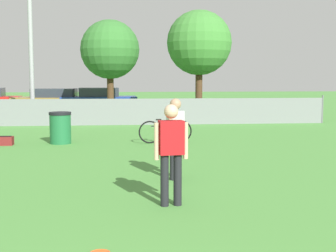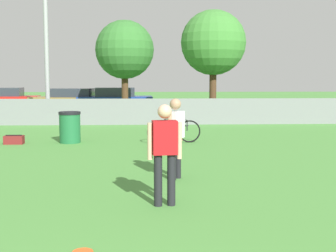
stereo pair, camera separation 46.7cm
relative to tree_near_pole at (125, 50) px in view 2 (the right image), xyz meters
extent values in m
cube|color=gray|center=(-0.31, -3.13, -2.73)|extent=(19.05, 0.03, 1.10)
cylinder|color=#9E9EA3|center=(-3.43, -1.28, 1.23)|extent=(0.20, 0.20, 9.01)
cylinder|color=#4C331E|center=(0.00, 0.00, -2.15)|extent=(0.32, 0.32, 2.25)
sphere|color=#33702D|center=(0.00, 0.00, 0.02)|extent=(2.81, 2.81, 2.81)
cylinder|color=#4C331E|center=(4.08, -1.29, -2.06)|extent=(0.32, 0.32, 2.44)
sphere|color=#3D7F33|center=(4.08, -1.29, 0.27)|extent=(2.96, 2.96, 2.96)
cylinder|color=black|center=(1.21, -15.52, -2.87)|extent=(0.13, 0.13, 0.82)
cylinder|color=black|center=(1.42, -15.49, -2.87)|extent=(0.13, 0.13, 0.82)
cube|color=#B21419|center=(1.32, -15.51, -2.20)|extent=(0.40, 0.27, 0.53)
sphere|color=#D8AD8C|center=(1.32, -15.51, -1.80)|extent=(0.22, 0.22, 0.22)
cylinder|color=#D8AD8C|center=(1.09, -15.54, -2.25)|extent=(0.08, 0.08, 0.57)
cylinder|color=#D8AD8C|center=(1.55, -15.48, -2.25)|extent=(0.08, 0.08, 0.57)
cylinder|color=black|center=(1.54, -13.70, -2.87)|extent=(0.13, 0.13, 0.82)
cylinder|color=black|center=(1.66, -13.52, -2.87)|extent=(0.13, 0.13, 0.82)
cube|color=silver|center=(1.60, -13.61, -2.20)|extent=(0.39, 0.44, 0.53)
sphere|color=tan|center=(1.60, -13.61, -1.80)|extent=(0.22, 0.22, 0.22)
cylinder|color=tan|center=(1.48, -13.80, -2.25)|extent=(0.08, 0.08, 0.57)
cylinder|color=tan|center=(1.72, -13.41, -2.25)|extent=(0.08, 0.08, 0.57)
cylinder|color=#E5591E|center=(0.30, -17.46, -3.26)|extent=(0.24, 0.24, 0.03)
torus|color=#E5591E|center=(0.30, -17.46, -3.26)|extent=(0.25, 0.25, 0.03)
torus|color=black|center=(1.39, -8.61, -2.93)|extent=(0.69, 0.13, 0.69)
torus|color=black|center=(2.35, -8.49, -2.93)|extent=(0.69, 0.13, 0.69)
cylinder|color=black|center=(1.87, -8.55, -2.76)|extent=(0.89, 0.15, 0.04)
cylinder|color=black|center=(1.66, -8.58, -2.76)|extent=(0.03, 0.03, 0.35)
cylinder|color=black|center=(2.28, -8.50, -2.76)|extent=(0.03, 0.03, 0.32)
cube|color=black|center=(1.66, -8.58, -2.56)|extent=(0.17, 0.08, 0.04)
cylinder|color=black|center=(2.28, -8.50, -2.60)|extent=(0.08, 0.44, 0.03)
cylinder|color=#1E6638|center=(-1.30, -8.37, -2.84)|extent=(0.63, 0.63, 0.87)
cylinder|color=black|center=(-1.30, -8.37, -2.36)|extent=(0.66, 0.66, 0.08)
cube|color=maroon|center=(-2.94, -8.58, -3.15)|extent=(0.56, 0.31, 0.25)
cube|color=black|center=(-2.94, -8.58, -3.01)|extent=(0.48, 0.04, 0.02)
cylinder|color=black|center=(-6.16, 6.03, -2.95)|extent=(0.67, 0.22, 0.66)
cylinder|color=black|center=(-6.05, 4.52, -2.95)|extent=(0.67, 0.22, 0.66)
cube|color=red|center=(-7.34, 5.19, -2.73)|extent=(4.09, 2.01, 0.66)
cube|color=#2D333D|center=(-7.34, 5.19, -2.16)|extent=(2.17, 1.67, 0.49)
cylinder|color=black|center=(-1.79, 4.99, -2.96)|extent=(0.65, 0.24, 0.64)
cylinder|color=black|center=(-1.93, 3.45, -2.96)|extent=(0.65, 0.24, 0.64)
cylinder|color=black|center=(-4.59, 5.24, -2.96)|extent=(0.65, 0.24, 0.64)
cylinder|color=black|center=(-4.73, 3.70, -2.96)|extent=(0.65, 0.24, 0.64)
cube|color=olive|center=(-3.26, 4.35, -2.75)|extent=(4.68, 2.16, 0.65)
cube|color=#2D333D|center=(-3.26, 4.35, -2.18)|extent=(2.49, 1.76, 0.49)
cylinder|color=black|center=(0.52, 4.97, -2.94)|extent=(0.68, 0.21, 0.67)
cylinder|color=black|center=(0.59, 3.35, -2.94)|extent=(0.68, 0.21, 0.67)
cylinder|color=black|center=(-2.09, 4.86, -2.94)|extent=(0.68, 0.21, 0.67)
cylinder|color=black|center=(-2.02, 3.24, -2.94)|extent=(0.68, 0.21, 0.67)
cube|color=navy|center=(-0.75, 4.11, -2.72)|extent=(4.29, 2.01, 0.67)
cube|color=#2D333D|center=(-0.75, 4.11, -2.14)|extent=(2.26, 1.71, 0.50)
camera|label=1|loc=(0.58, -22.63, -1.26)|focal=50.00mm
camera|label=2|loc=(1.04, -22.67, -1.26)|focal=50.00mm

